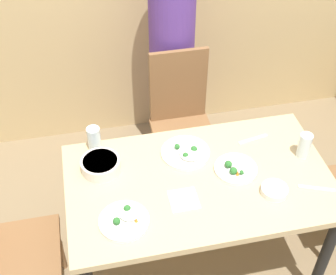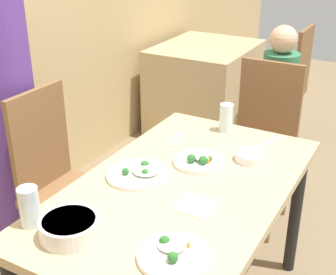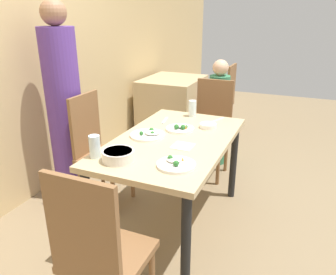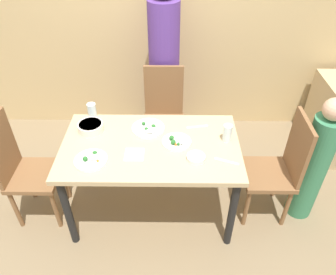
{
  "view_description": "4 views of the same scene",
  "coord_description": "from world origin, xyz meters",
  "px_view_note": "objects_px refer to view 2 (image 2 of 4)",
  "views": [
    {
      "loc": [
        -0.5,
        -1.57,
        2.53
      ],
      "look_at": [
        -0.15,
        0.09,
        0.99
      ],
      "focal_mm": 50.0,
      "sensor_mm": 36.0,
      "label": 1
    },
    {
      "loc": [
        -1.47,
        -0.75,
        1.73
      ],
      "look_at": [
        0.02,
        0.07,
        0.94
      ],
      "focal_mm": 50.0,
      "sensor_mm": 36.0,
      "label": 2
    },
    {
      "loc": [
        -2.1,
        -0.86,
        1.63
      ],
      "look_at": [
        -0.08,
        0.01,
        0.79
      ],
      "focal_mm": 35.0,
      "sensor_mm": 36.0,
      "label": 3
    },
    {
      "loc": [
        0.16,
        -1.93,
        2.36
      ],
      "look_at": [
        0.14,
        -0.02,
        0.84
      ],
      "focal_mm": 35.0,
      "sensor_mm": 36.0,
      "label": 4
    }
  ],
  "objects_px": {
    "person_adult": "(8,115)",
    "person_child": "(274,121)",
    "glass_water_tall": "(29,207)",
    "bowl_curry": "(70,227)",
    "plate_rice_adult": "(139,173)",
    "chair_child_spot": "(260,141)",
    "chair_adult_spot": "(60,179)"
  },
  "relations": [
    {
      "from": "chair_adult_spot",
      "to": "bowl_curry",
      "type": "distance_m",
      "value": 0.85
    },
    {
      "from": "chair_child_spot",
      "to": "person_adult",
      "type": "height_order",
      "value": "person_adult"
    },
    {
      "from": "person_adult",
      "to": "plate_rice_adult",
      "type": "distance_m",
      "value": 0.88
    },
    {
      "from": "plate_rice_adult",
      "to": "chair_child_spot",
      "type": "bearing_deg",
      "value": -9.98
    },
    {
      "from": "person_adult",
      "to": "glass_water_tall",
      "type": "relative_size",
      "value": 11.66
    },
    {
      "from": "person_adult",
      "to": "person_child",
      "type": "bearing_deg",
      "value": -40.88
    },
    {
      "from": "bowl_curry",
      "to": "glass_water_tall",
      "type": "bearing_deg",
      "value": 94.84
    },
    {
      "from": "plate_rice_adult",
      "to": "person_child",
      "type": "bearing_deg",
      "value": -7.95
    },
    {
      "from": "person_adult",
      "to": "chair_child_spot",
      "type": "bearing_deg",
      "value": -48.14
    },
    {
      "from": "bowl_curry",
      "to": "plate_rice_adult",
      "type": "xyz_separation_m",
      "value": [
        0.47,
        0.02,
        -0.02
      ]
    },
    {
      "from": "person_child",
      "to": "glass_water_tall",
      "type": "relative_size",
      "value": 7.86
    },
    {
      "from": "chair_adult_spot",
      "to": "glass_water_tall",
      "type": "relative_size",
      "value": 6.65
    },
    {
      "from": "person_adult",
      "to": "glass_water_tall",
      "type": "bearing_deg",
      "value": -129.0
    },
    {
      "from": "person_child",
      "to": "glass_water_tall",
      "type": "xyz_separation_m",
      "value": [
        -1.81,
        0.33,
        0.27
      ]
    },
    {
      "from": "person_adult",
      "to": "bowl_curry",
      "type": "xyz_separation_m",
      "value": [
        -0.57,
        -0.89,
        -0.03
      ]
    },
    {
      "from": "chair_adult_spot",
      "to": "person_adult",
      "type": "height_order",
      "value": "person_adult"
    },
    {
      "from": "chair_adult_spot",
      "to": "plate_rice_adult",
      "type": "xyz_separation_m",
      "value": [
        -0.11,
        -0.56,
        0.24
      ]
    },
    {
      "from": "chair_child_spot",
      "to": "bowl_curry",
      "type": "bearing_deg",
      "value": -96.33
    },
    {
      "from": "chair_adult_spot",
      "to": "glass_water_tall",
      "type": "xyz_separation_m",
      "value": [
        -0.59,
        -0.41,
        0.3
      ]
    },
    {
      "from": "person_adult",
      "to": "plate_rice_adult",
      "type": "height_order",
      "value": "person_adult"
    },
    {
      "from": "chair_child_spot",
      "to": "bowl_curry",
      "type": "xyz_separation_m",
      "value": [
        -1.52,
        0.17,
        0.26
      ]
    },
    {
      "from": "chair_adult_spot",
      "to": "glass_water_tall",
      "type": "distance_m",
      "value": 0.78
    },
    {
      "from": "bowl_curry",
      "to": "glass_water_tall",
      "type": "relative_size",
      "value": 1.38
    },
    {
      "from": "plate_rice_adult",
      "to": "glass_water_tall",
      "type": "bearing_deg",
      "value": 163.01
    },
    {
      "from": "chair_adult_spot",
      "to": "person_adult",
      "type": "xyz_separation_m",
      "value": [
        0.0,
        0.31,
        0.29
      ]
    },
    {
      "from": "chair_child_spot",
      "to": "bowl_curry",
      "type": "relative_size",
      "value": 4.83
    },
    {
      "from": "bowl_curry",
      "to": "plate_rice_adult",
      "type": "distance_m",
      "value": 0.47
    },
    {
      "from": "person_child",
      "to": "bowl_curry",
      "type": "distance_m",
      "value": 1.82
    },
    {
      "from": "person_adult",
      "to": "person_child",
      "type": "relative_size",
      "value": 1.48
    },
    {
      "from": "person_child",
      "to": "chair_adult_spot",
      "type": "bearing_deg",
      "value": 148.69
    },
    {
      "from": "chair_adult_spot",
      "to": "chair_child_spot",
      "type": "bearing_deg",
      "value": -38.11
    },
    {
      "from": "person_adult",
      "to": "person_child",
      "type": "xyz_separation_m",
      "value": [
        1.22,
        -1.06,
        -0.26
      ]
    }
  ]
}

